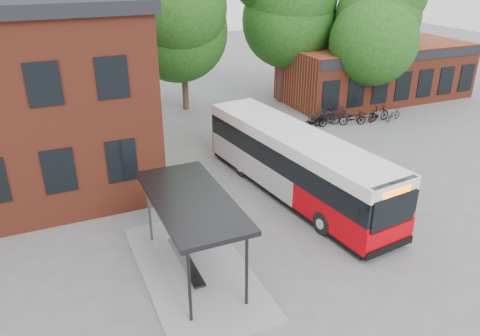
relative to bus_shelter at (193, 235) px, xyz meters
name	(u,v)px	position (x,y,z in m)	size (l,w,h in m)	color
ground	(293,229)	(4.50, 1.00, -1.45)	(100.00, 100.00, 0.00)	#5E5E61
shop_row	(376,71)	(19.50, 15.00, 0.55)	(14.00, 6.20, 4.00)	maroon
bus_shelter	(193,235)	(0.00, 0.00, 0.00)	(3.60, 7.00, 2.90)	#242427
bike_rail	(341,120)	(13.78, 11.00, -1.26)	(5.20, 0.10, 0.38)	#242427
tree_0	(73,38)	(-1.50, 17.00, 4.05)	(7.92, 7.92, 11.00)	#164111
tree_1	(182,34)	(5.50, 18.00, 3.75)	(7.92, 7.92, 10.40)	#164111
tree_2	(283,25)	(12.50, 17.00, 4.05)	(7.92, 7.92, 11.00)	#164111
tree_3	(376,41)	(17.50, 13.00, 3.19)	(7.04, 7.04, 9.28)	#164111
city_bus	(295,164)	(6.03, 3.66, 0.02)	(2.46, 11.54, 2.93)	#C10009
bicycle_0	(315,122)	(11.69, 10.85, -1.03)	(0.56, 1.62, 0.85)	black
bicycle_1	(318,116)	(12.33, 11.57, -0.93)	(0.49, 1.73, 1.04)	#28272D
bicycle_2	(324,118)	(12.59, 11.19, -0.99)	(0.61, 1.75, 0.92)	black
bicycle_3	(328,118)	(12.68, 10.96, -0.93)	(0.49, 1.74, 1.05)	black
bicycle_4	(352,118)	(14.18, 10.39, -0.99)	(0.62, 1.77, 0.93)	black
bicycle_5	(338,112)	(14.08, 11.82, -1.01)	(0.42, 1.48, 0.89)	#1F202B
bicycle_6	(367,116)	(15.43, 10.54, -1.05)	(0.53, 1.52, 0.80)	#3C070A
bicycle_7	(379,114)	(16.17, 10.28, -0.92)	(0.50, 1.77, 1.06)	black
bicycle_extra_0	(393,115)	(17.19, 10.05, -1.05)	(0.54, 1.54, 0.81)	#312B23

